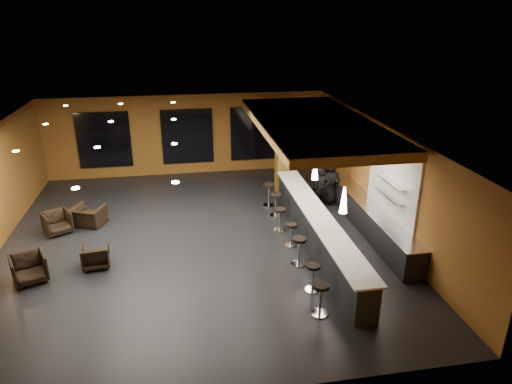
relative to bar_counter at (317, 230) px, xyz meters
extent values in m
cube|color=black|center=(-3.65, 1.00, -0.55)|extent=(12.00, 13.00, 0.10)
cube|color=black|center=(-3.65, 1.00, 3.05)|extent=(12.00, 13.00, 0.10)
cube|color=brown|center=(-3.65, 7.55, 1.25)|extent=(12.00, 0.10, 3.50)
cube|color=brown|center=(-3.65, -5.55, 1.25)|extent=(12.00, 0.10, 3.50)
cube|color=brown|center=(2.40, 1.00, 1.25)|extent=(0.10, 13.00, 3.50)
cube|color=#BB7A36|center=(0.35, 2.00, 2.86)|extent=(3.60, 8.00, 0.28)
cube|color=black|center=(-7.15, 7.44, 1.20)|extent=(2.20, 0.06, 2.40)
cube|color=black|center=(-3.65, 7.44, 1.20)|extent=(2.20, 0.06, 2.40)
cube|color=black|center=(-0.65, 7.44, 1.20)|extent=(2.20, 0.06, 2.40)
cube|color=white|center=(2.31, 0.00, 1.50)|extent=(0.06, 3.20, 2.40)
cube|color=black|center=(0.00, 0.00, 0.00)|extent=(0.60, 8.00, 1.00)
cube|color=white|center=(0.00, 0.00, 0.52)|extent=(0.78, 8.10, 0.05)
cube|color=black|center=(2.00, 0.50, -0.07)|extent=(0.70, 6.00, 0.86)
cube|color=silver|center=(2.00, 0.50, 0.39)|extent=(0.72, 6.00, 0.03)
cube|color=silver|center=(2.17, -0.20, 1.10)|extent=(0.30, 1.50, 0.03)
cube|color=silver|center=(2.17, -0.20, 1.55)|extent=(0.30, 1.50, 0.03)
cube|color=olive|center=(0.00, 4.60, 1.25)|extent=(0.60, 0.60, 3.50)
cone|color=white|center=(0.00, -2.00, 1.85)|extent=(0.20, 0.20, 0.70)
cone|color=white|center=(0.00, 0.50, 1.85)|extent=(0.20, 0.20, 0.70)
cone|color=white|center=(0.00, 3.00, 1.85)|extent=(0.20, 0.20, 0.70)
imported|color=black|center=(0.96, 2.68, 0.29)|extent=(0.61, 0.43, 1.57)
imported|color=black|center=(1.09, 3.15, 0.39)|extent=(1.03, 0.91, 1.78)
imported|color=black|center=(1.42, 3.08, 0.38)|extent=(0.96, 0.73, 1.76)
imported|color=black|center=(-8.20, -0.64, -0.11)|extent=(1.11, 1.12, 0.78)
imported|color=black|center=(-6.57, -0.15, -0.15)|extent=(0.82, 0.84, 0.69)
imported|color=black|center=(-8.12, 2.26, -0.13)|extent=(1.09, 1.10, 0.74)
imported|color=black|center=(-7.22, 2.70, -0.17)|extent=(1.29, 1.22, 0.67)
cylinder|color=silver|center=(-0.94, -3.37, -0.48)|extent=(0.42, 0.42, 0.03)
cylinder|color=silver|center=(-0.94, -3.37, -0.11)|extent=(0.07, 0.07, 0.74)
cylinder|color=black|center=(-0.94, -3.37, 0.29)|extent=(0.40, 0.40, 0.08)
cylinder|color=silver|center=(-0.83, -2.36, -0.49)|extent=(0.38, 0.38, 0.03)
cylinder|color=silver|center=(-0.83, -2.36, -0.15)|extent=(0.07, 0.07, 0.67)
cylinder|color=black|center=(-0.83, -2.36, 0.21)|extent=(0.36, 0.36, 0.08)
cylinder|color=silver|center=(-0.85, -1.04, -0.48)|extent=(0.43, 0.43, 0.03)
cylinder|color=silver|center=(-0.85, -1.04, -0.10)|extent=(0.08, 0.08, 0.75)
cylinder|color=black|center=(-0.85, -1.04, 0.31)|extent=(0.41, 0.41, 0.09)
cylinder|color=silver|center=(-0.79, 0.11, -0.49)|extent=(0.37, 0.37, 0.03)
cylinder|color=silver|center=(-0.79, 0.11, -0.15)|extent=(0.07, 0.07, 0.65)
cylinder|color=black|center=(-0.79, 0.11, 0.20)|extent=(0.35, 0.35, 0.07)
cylinder|color=silver|center=(-0.90, 1.20, -0.49)|extent=(0.39, 0.39, 0.03)
cylinder|color=silver|center=(-0.90, 1.20, -0.14)|extent=(0.07, 0.07, 0.68)
cylinder|color=black|center=(-0.90, 1.20, 0.23)|extent=(0.37, 0.37, 0.08)
cylinder|color=silver|center=(-0.79, 2.33, -0.48)|extent=(0.42, 0.42, 0.03)
cylinder|color=silver|center=(-0.79, 2.33, -0.11)|extent=(0.07, 0.07, 0.74)
cylinder|color=black|center=(-0.79, 2.33, 0.29)|extent=(0.40, 0.40, 0.08)
cylinder|color=silver|center=(-0.85, 3.28, -0.48)|extent=(0.44, 0.44, 0.03)
cylinder|color=silver|center=(-0.85, 3.28, -0.10)|extent=(0.08, 0.08, 0.76)
cylinder|color=black|center=(-0.85, 3.28, 0.32)|extent=(0.41, 0.41, 0.09)
camera|label=1|loc=(-4.02, -12.10, 6.33)|focal=32.00mm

